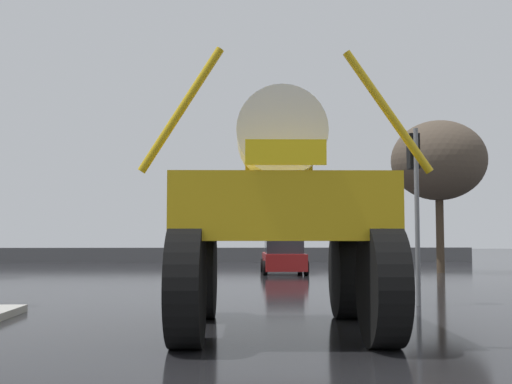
% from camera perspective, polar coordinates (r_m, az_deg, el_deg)
% --- Properties ---
extents(ground_plane, '(120.00, 120.00, 0.00)m').
position_cam_1_polar(ground_plane, '(22.32, -3.40, -8.10)').
color(ground_plane, black).
extents(oversize_sprayer, '(4.25, 5.25, 4.34)m').
position_cam_1_polar(oversize_sprayer, '(10.85, 2.07, -2.25)').
color(oversize_sprayer, black).
rests_on(oversize_sprayer, ground).
extents(sedan_ahead, '(1.94, 4.13, 1.52)m').
position_cam_1_polar(sedan_ahead, '(27.64, 2.48, -5.84)').
color(sedan_ahead, maroon).
rests_on(sedan_ahead, ground).
extents(traffic_signal_near_right, '(0.24, 0.54, 4.14)m').
position_cam_1_polar(traffic_signal_near_right, '(15.51, 14.03, 1.38)').
color(traffic_signal_near_right, slate).
rests_on(traffic_signal_near_right, ground).
extents(bare_tree_right, '(4.18, 4.18, 6.75)m').
position_cam_1_polar(bare_tree_right, '(29.41, 16.06, 2.70)').
color(bare_tree_right, '#473828').
rests_on(bare_tree_right, ground).
extents(roadside_barrier, '(31.63, 0.24, 0.90)m').
position_cam_1_polar(roadside_barrier, '(39.82, -3.06, -5.66)').
color(roadside_barrier, '#59595B').
rests_on(roadside_barrier, ground).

